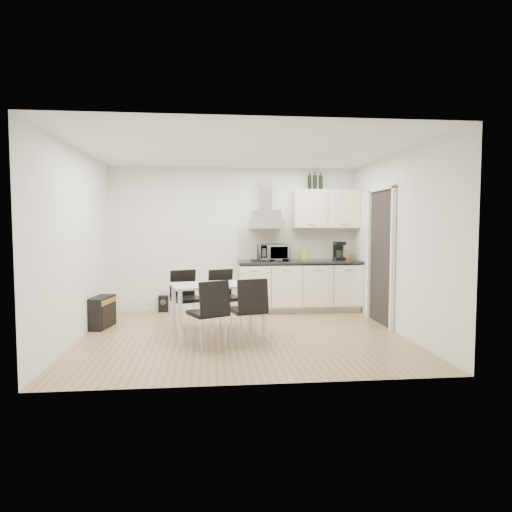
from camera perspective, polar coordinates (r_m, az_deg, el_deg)
The scene contains 15 objects.
ground at distance 6.57m, azimuth -1.65°, elevation -9.88°, with size 4.50×4.50×0.00m, color #A4835A.
wall_back at distance 8.38m, azimuth -2.68°, elevation 2.11°, with size 4.50×0.10×2.60m, color white.
wall_front at distance 4.40m, azimuth 0.24°, elevation 0.41°, with size 4.50×0.10×2.60m, color white.
wall_left at distance 6.61m, azimuth -21.52°, elevation 1.33°, with size 0.10×4.00×2.60m, color white.
wall_right at distance 6.92m, azimuth 17.24°, elevation 1.54°, with size 0.10×4.00×2.60m, color white.
ceiling at distance 6.46m, azimuth -1.70°, elevation 13.12°, with size 4.50×4.50×0.00m, color white.
doorway at distance 7.43m, azimuth 15.26°, elevation -0.20°, with size 0.08×1.04×2.10m, color white.
kitchenette at distance 8.30m, azimuth 5.66°, elevation -1.17°, with size 2.22×0.64×2.52m.
dining_table at distance 6.38m, azimuth -4.77°, elevation -4.31°, with size 1.37×0.96×0.75m.
chair_far_left at distance 6.94m, azimuth -8.55°, elevation -5.46°, with size 0.44×0.50×0.88m, color black, non-canonical shape.
chair_far_right at distance 6.97m, azimuth -3.78°, elevation -5.38°, with size 0.44×0.50×0.88m, color black, non-canonical shape.
chair_near_left at distance 5.85m, azimuth -6.06°, elevation -7.22°, with size 0.44×0.50×0.88m, color black, non-canonical shape.
chair_near_right at distance 6.02m, azimuth -1.04°, elevation -6.87°, with size 0.44×0.50×0.88m, color black, non-canonical shape.
guitar_amp at distance 7.38m, azimuth -18.77°, elevation -6.65°, with size 0.35×0.61×0.48m.
floor_speaker at distance 8.43m, azimuth -11.50°, elevation -5.86°, with size 0.17×0.15×0.29m, color black.
Camera 1 is at (-0.47, -6.36, 1.58)m, focal length 32.00 mm.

